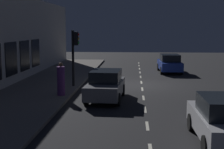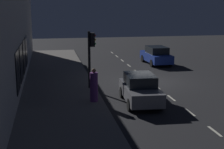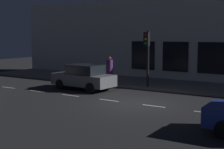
% 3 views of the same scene
% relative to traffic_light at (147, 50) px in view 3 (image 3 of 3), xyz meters
% --- Properties ---
extents(ground_plane, '(60.00, 60.00, 0.00)m').
position_rel_traffic_light_xyz_m(ground_plane, '(-4.28, -1.52, -2.50)').
color(ground_plane, '#232326').
extents(sidewalk, '(4.50, 32.00, 0.15)m').
position_rel_traffic_light_xyz_m(sidewalk, '(1.97, -1.52, -2.43)').
color(sidewalk, slate).
rests_on(sidewalk, ground).
extents(building_facade, '(0.65, 32.00, 6.17)m').
position_rel_traffic_light_xyz_m(building_facade, '(4.51, -1.52, 0.57)').
color(building_facade, beige).
rests_on(building_facade, ground).
extents(lane_centre_line, '(0.12, 27.20, 0.01)m').
position_rel_traffic_light_xyz_m(lane_centre_line, '(-4.28, -2.52, -2.50)').
color(lane_centre_line, beige).
rests_on(lane_centre_line, ground).
extents(traffic_light, '(0.50, 0.32, 3.53)m').
position_rel_traffic_light_xyz_m(traffic_light, '(0.00, 0.00, 0.00)').
color(traffic_light, black).
rests_on(traffic_light, sidewalk).
extents(parked_car_1, '(1.99, 4.09, 1.58)m').
position_rel_traffic_light_xyz_m(parked_car_1, '(-2.24, 3.27, -1.72)').
color(parked_car_1, slate).
rests_on(parked_car_1, ground).
extents(pedestrian_0, '(0.50, 0.50, 1.80)m').
position_rel_traffic_light_xyz_m(pedestrian_0, '(0.24, 2.96, -1.53)').
color(pedestrian_0, '#5B2D70').
rests_on(pedestrian_0, sidewalk).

